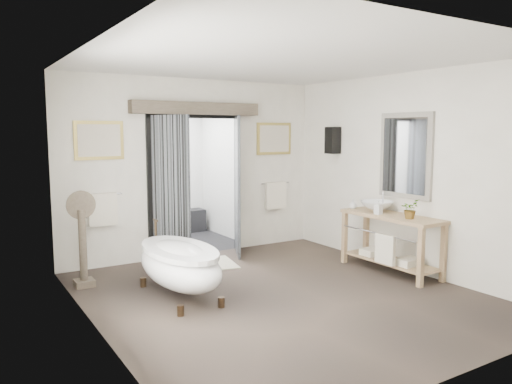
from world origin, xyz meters
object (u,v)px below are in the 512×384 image
Objects in this scene: rug at (196,265)px; clawfoot_tub at (179,264)px; vanity at (390,238)px; basin at (377,206)px.

clawfoot_tub is at bearing -122.86° from rug.
clawfoot_tub reaches higher than vanity.
basin is (0.01, 0.30, 0.43)m from vanity.
rug is at bearing 57.14° from clawfoot_tub.
vanity is at bearing -38.59° from rug.
basin is (2.28, -1.52, 0.93)m from rug.
rug is at bearing 141.41° from vanity.
basin reaches higher than vanity.
vanity reaches higher than rug.
rug is (0.78, 1.21, -0.41)m from clawfoot_tub.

